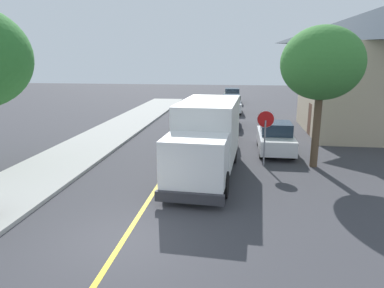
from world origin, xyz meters
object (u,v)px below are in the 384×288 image
Objects in this scene: box_truck at (207,135)px; street_tree_far_side at (322,64)px; stop_sign at (265,128)px; parked_car_far at (231,104)px; parked_car_near at (219,130)px; parked_car_mid at (226,116)px; parked_car_furthest at (232,96)px; house_across_street at (380,69)px; parked_van_across at (275,138)px.

street_tree_far_side is (4.96, 1.78, 3.02)m from box_truck.
stop_sign is at bearing -176.79° from street_tree_far_side.
street_tree_far_side is at bearing -75.52° from parked_car_far.
street_tree_far_side is (2.35, 0.13, 2.93)m from stop_sign.
parked_car_near is 12.52m from parked_car_far.
parked_car_near is 5.64m from parked_car_mid.
parked_car_far is 1.00× the size of parked_car_furthest.
parked_car_far is at bearing 88.17° from parked_car_mid.
stop_sign is at bearing -83.36° from parked_car_far.
box_truck is 1.63× the size of parked_car_near.
parked_car_furthest is 0.69× the size of street_tree_far_side.
house_across_street reaches higher than stop_sign.
street_tree_far_side is (-5.61, -8.44, 0.45)m from house_across_street.
box_truck is 1.65× the size of parked_car_mid.
stop_sign is at bearing 32.18° from box_truck.
parked_van_across is at bearing -140.34° from house_across_street.
parked_car_furthest is at bearing 94.77° from stop_sign.
house_across_street is (7.18, 5.95, 3.55)m from parked_van_across.
parked_van_across is (3.39, 4.27, -0.97)m from box_truck.
parked_car_furthest is 21.66m from parked_van_across.
parked_car_furthest is (0.16, 14.21, 0.00)m from parked_car_mid.
box_truck reaches higher than parked_car_mid.
parked_car_mid is 0.99× the size of parked_car_far.
box_truck is 5.99m from parked_car_near.
parked_car_mid is at bearing -90.64° from parked_car_furthest.
parked_car_far is at bearing 96.64° from stop_sign.
stop_sign is at bearing -132.86° from house_across_street.
street_tree_far_side is (4.52, -9.77, 4.00)m from parked_car_mid.
parked_car_far is (0.22, 6.88, 0.00)m from parked_car_mid.
box_truck reaches higher than parked_car_furthest.
house_across_street reaches higher than parked_car_near.
parked_car_mid is 0.99× the size of parked_car_furthest.
house_across_street is at bearing -57.31° from parked_car_furthest.
house_across_street is (9.97, -15.53, 3.55)m from parked_car_furthest.
parked_car_far is 16.92m from stop_sign.
parked_car_furthest is 24.69m from street_tree_far_side.
street_tree_far_side reaches higher than parked_van_across.
house_across_street is 10.14m from street_tree_far_side.
stop_sign is at bearing -106.51° from parked_van_across.
box_truck is 1.13× the size of street_tree_far_side.
parked_car_furthest is (0.60, 25.75, -0.97)m from box_truck.
street_tree_far_side is (4.36, -23.97, 4.00)m from parked_car_furthest.
street_tree_far_side is at bearing 19.71° from box_truck.
box_truck is at bearing -135.97° from house_across_street.
parked_car_near is (0.22, 5.91, -0.97)m from box_truck.
street_tree_far_side is at bearing 3.21° from stop_sign.
parked_car_near and parked_car_far have the same top height.
parked_van_across is (3.17, -1.64, 0.00)m from parked_car_near.
box_truck is at bearing -91.35° from parked_car_furthest.
parked_car_mid and parked_car_furthest have the same top height.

